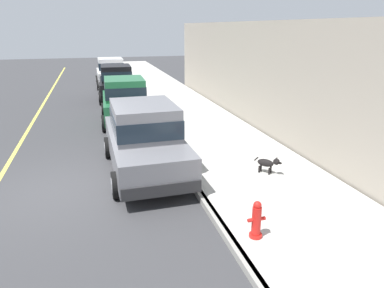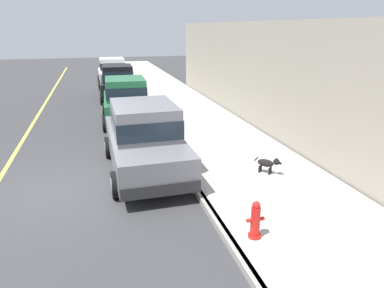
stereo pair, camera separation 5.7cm
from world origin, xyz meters
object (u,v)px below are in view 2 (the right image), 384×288
(car_green_hatchback, at_px, (126,100))
(fire_hydrant, at_px, (255,221))
(car_white_hatchback, at_px, (112,72))
(car_grey_sedan, at_px, (145,138))
(dog_black, at_px, (268,163))
(car_black_hatchback, at_px, (118,82))

(car_green_hatchback, distance_m, fire_hydrant, 9.40)
(car_white_hatchback, height_order, fire_hydrant, car_white_hatchback)
(car_white_hatchback, bearing_deg, car_green_hatchback, -89.86)
(car_white_hatchback, bearing_deg, fire_hydrant, -85.48)
(car_grey_sedan, bearing_deg, dog_black, -23.30)
(car_grey_sedan, relative_size, car_black_hatchback, 1.20)
(car_black_hatchback, height_order, fire_hydrant, car_black_hatchback)
(car_green_hatchback, bearing_deg, car_white_hatchback, 90.14)
(car_grey_sedan, bearing_deg, car_green_hatchback, 90.33)
(car_black_hatchback, xyz_separation_m, fire_hydrant, (1.46, -14.32, -0.50))
(car_green_hatchback, bearing_deg, dog_black, -65.25)
(car_black_hatchback, bearing_deg, car_grey_sedan, -89.93)
(car_black_hatchback, distance_m, dog_black, 12.08)
(car_green_hatchback, xyz_separation_m, fire_hydrant, (1.47, -9.27, -0.50))
(car_black_hatchback, xyz_separation_m, car_white_hatchback, (-0.04, 4.59, 0.00))
(car_green_hatchback, height_order, car_white_hatchback, same)
(car_black_hatchback, bearing_deg, dog_black, -75.42)
(car_grey_sedan, height_order, car_black_hatchback, car_grey_sedan)
(car_grey_sedan, xyz_separation_m, car_green_hatchback, (-0.03, 5.32, -0.01))
(car_white_hatchback, bearing_deg, car_grey_sedan, -89.79)
(car_grey_sedan, relative_size, dog_black, 7.90)
(car_white_hatchback, bearing_deg, dog_black, -79.29)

